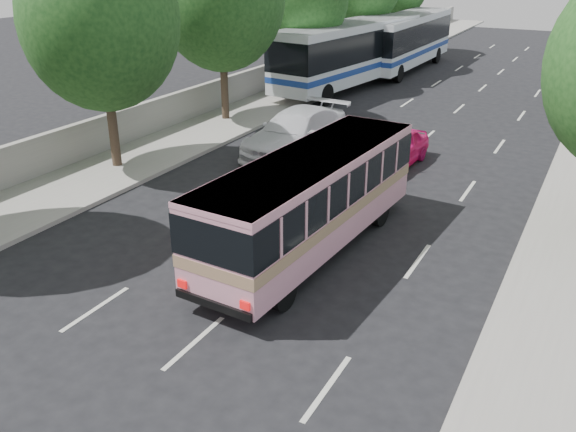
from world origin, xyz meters
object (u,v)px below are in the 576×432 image
Objects in this scene: pink_bus at (311,193)px; white_pickup at (296,132)px; tour_coach_rear at (406,37)px; tour_coach_front at (350,49)px; pink_taxi at (395,148)px.

pink_bus is 1.48× the size of white_pickup.
white_pickup is 20.54m from tour_coach_rear.
tour_coach_front is at bearing 106.34° from white_pickup.
pink_bus is at bearing -62.07° from tour_coach_front.
tour_coach_rear is at bearing 90.07° from tour_coach_front.
white_pickup is at bearing -68.86° from tour_coach_front.
tour_coach_front is (-7.22, 12.54, 1.65)m from pink_taxi.
white_pickup is at bearing 123.41° from pink_bus.
pink_taxi is 0.68× the size of white_pickup.
tour_coach_front is at bearing 113.58° from pink_bus.
pink_bus is 29.07m from tour_coach_rear.
tour_coach_rear is (-6.54, 28.32, 0.48)m from pink_bus.
pink_taxi is 21.07m from tour_coach_rear.
tour_coach_rear is at bearing 106.55° from pink_bus.
tour_coach_front is 7.61m from tour_coach_rear.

